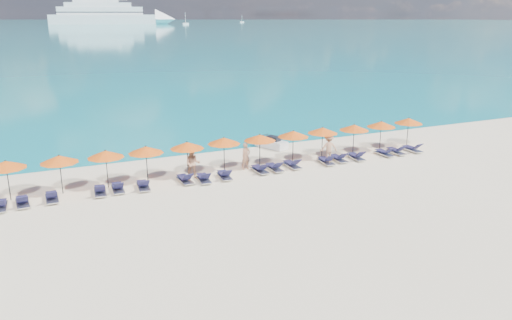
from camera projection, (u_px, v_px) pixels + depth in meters
name	position (u px, v px, depth m)	size (l,w,h in m)	color
ground	(278.00, 194.00, 27.96)	(1400.00, 1400.00, 0.00)	beige
sea	(33.00, 23.00, 605.19)	(1600.00, 1300.00, 0.01)	#1FA9B2
cruise_ship	(114.00, 15.00, 517.28)	(128.31, 47.08, 35.34)	white
sailboat_near	(186.00, 23.00, 498.80)	(6.33, 2.11, 11.60)	white
sailboat_far	(242.00, 22.00, 624.77)	(5.23, 1.74, 9.59)	white
jetski	(272.00, 143.00, 37.55)	(1.81, 2.75, 0.92)	silver
beachgoer_a	(246.00, 156.00, 32.21)	(0.64, 0.42, 1.76)	tan
beachgoer_b	(193.00, 164.00, 30.36)	(0.93, 0.54, 1.91)	tan
beachgoer_c	(329.00, 147.00, 34.10)	(1.22, 0.57, 1.89)	tan
umbrella_0	(6.00, 165.00, 26.49)	(2.10, 2.10, 2.28)	black
umbrella_1	(59.00, 159.00, 27.51)	(2.10, 2.10, 2.28)	black
umbrella_2	(106.00, 154.00, 28.49)	(2.10, 2.10, 2.28)	black
umbrella_3	(146.00, 150.00, 29.40)	(2.10, 2.10, 2.28)	black
umbrella_4	(187.00, 145.00, 30.39)	(2.10, 2.10, 2.28)	black
umbrella_5	(224.00, 141.00, 31.50)	(2.10, 2.10, 2.28)	black
umbrella_6	(260.00, 138.00, 32.29)	(2.10, 2.10, 2.28)	black
umbrella_7	(293.00, 134.00, 33.31)	(2.10, 2.10, 2.28)	black
umbrella_8	(323.00, 130.00, 34.32)	(2.10, 2.10, 2.28)	black
umbrella_9	(354.00, 127.00, 35.20)	(2.10, 2.10, 2.28)	black
umbrella_10	(381.00, 124.00, 36.26)	(2.10, 2.10, 2.28)	black
umbrella_11	(409.00, 121.00, 37.43)	(2.10, 2.10, 2.28)	black
lounger_0	(0.00, 205.00, 25.68)	(0.68, 1.72, 0.66)	silver
lounger_1	(22.00, 202.00, 26.21)	(0.73, 1.74, 0.66)	silver
lounger_2	(52.00, 197.00, 26.86)	(0.62, 1.70, 0.66)	silver
lounger_3	(100.00, 191.00, 27.84)	(0.76, 1.75, 0.66)	silver
lounger_4	(118.00, 188.00, 28.33)	(0.71, 1.73, 0.66)	silver
lounger_5	(143.00, 185.00, 28.70)	(0.75, 1.74, 0.66)	silver
lounger_6	(185.00, 179.00, 29.80)	(0.70, 1.73, 0.66)	silver
lounger_7	(204.00, 178.00, 29.96)	(0.78, 1.75, 0.66)	silver
lounger_8	(225.00, 175.00, 30.55)	(0.79, 1.75, 0.66)	silver
lounger_9	(260.00, 169.00, 31.70)	(0.65, 1.71, 0.66)	silver
lounger_10	(275.00, 167.00, 32.09)	(0.63, 1.70, 0.66)	silver
lounger_11	(292.00, 164.00, 32.72)	(0.64, 1.71, 0.66)	silver
lounger_12	(326.00, 161.00, 33.54)	(0.79, 1.76, 0.66)	silver
lounger_13	(338.00, 158.00, 34.14)	(0.65, 1.71, 0.66)	silver
lounger_14	(356.00, 156.00, 34.55)	(0.78, 1.75, 0.66)	silver
lounger_15	(385.00, 153.00, 35.50)	(0.66, 1.72, 0.66)	silver
lounger_16	(396.00, 151.00, 35.95)	(0.67, 1.72, 0.66)	silver
lounger_17	(412.00, 149.00, 36.55)	(0.68, 1.72, 0.66)	silver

